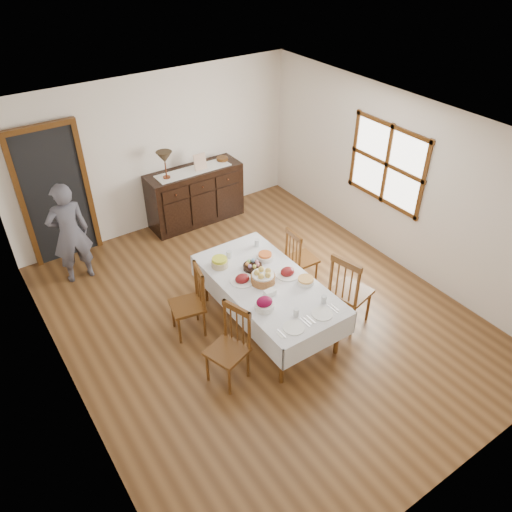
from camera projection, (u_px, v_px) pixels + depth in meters
ground at (260, 315)px, 6.89m from camera, size 6.00×6.00×0.00m
room_shell at (232, 202)px, 6.15m from camera, size 5.02×6.02×2.65m
dining_table at (268, 288)px, 6.37m from camera, size 1.09×2.13×0.73m
chair_left_near at (230, 345)px, 5.73m from camera, size 0.53×0.53×1.00m
chair_left_far at (191, 301)px, 6.37m from camera, size 0.49×0.49×0.99m
chair_right_near at (349, 290)px, 6.45m from camera, size 0.56×0.56×1.11m
chair_right_far at (300, 257)px, 7.21m from camera, size 0.40×0.40×0.92m
sideboard at (195, 196)px, 8.66m from camera, size 1.65×0.59×0.99m
person at (69, 230)px, 7.10m from camera, size 0.53×0.34×1.68m
bread_basket at (263, 277)px, 6.27m from camera, size 0.31×0.31×0.18m
egg_basket at (253, 266)px, 6.53m from camera, size 0.25×0.25×0.11m
ham_platter_a at (242, 279)px, 6.32m from camera, size 0.31×0.31×0.11m
ham_platter_b at (287, 272)px, 6.43m from camera, size 0.33×0.33×0.11m
beet_bowl at (264, 304)px, 5.86m from camera, size 0.23×0.23×0.16m
carrot_bowl at (265, 256)px, 6.70m from camera, size 0.23×0.23×0.09m
pineapple_bowl at (220, 262)px, 6.56m from camera, size 0.22×0.22×0.13m
casserole_dish at (306, 281)px, 6.28m from camera, size 0.22×0.22×0.07m
butter_dish at (270, 293)px, 6.09m from camera, size 0.14×0.09×0.07m
setting_left at (294, 323)px, 5.68m from camera, size 0.42×0.31×0.10m
setting_right at (322, 309)px, 5.87m from camera, size 0.42×0.31×0.10m
glass_far_a at (229, 255)px, 6.72m from camera, size 0.07×0.07×0.10m
glass_far_b at (257, 243)px, 6.95m from camera, size 0.07×0.07×0.10m
runner at (193, 170)px, 8.33m from camera, size 1.30×0.35×0.01m
table_lamp at (164, 158)px, 7.90m from camera, size 0.26×0.26×0.46m
picture_frame at (200, 162)px, 8.29m from camera, size 0.22×0.08×0.28m
deco_bowl at (222, 159)px, 8.64m from camera, size 0.20×0.20×0.06m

